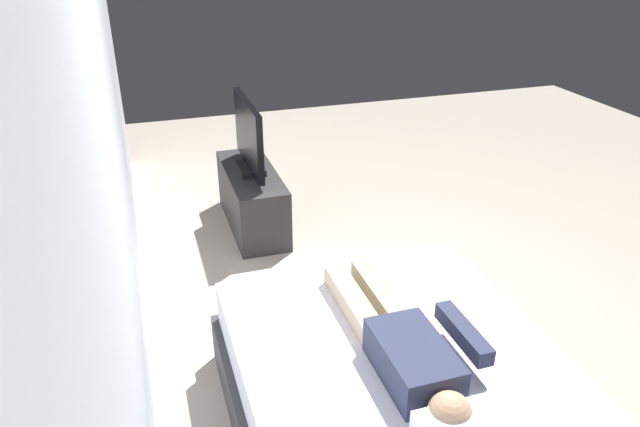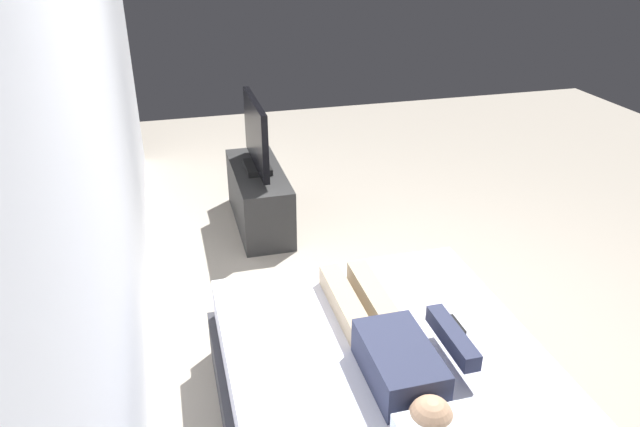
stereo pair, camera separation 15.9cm
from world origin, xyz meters
The scene contains 7 objects.
ground_plane centered at (0.00, 0.00, 0.00)m, with size 10.00×10.00×0.00m, color #ADA393.
back_wall centered at (0.40, 1.52, 1.40)m, with size 6.40×0.10×2.80m, color silver.
bed centered at (-0.80, 0.32, 0.26)m, with size 1.91×1.54×0.54m.
person centered at (-0.78, 0.32, 0.62)m, with size 1.26×0.46×0.18m.
remote centered at (-0.62, -0.08, 0.55)m, with size 0.15×0.04×0.02m, color black.
tv_stand centered at (1.76, 0.51, 0.25)m, with size 1.10×0.40×0.50m, color #2D2D2D.
tv centered at (1.76, 0.51, 0.78)m, with size 0.88×0.20×0.59m.
Camera 1 is at (-2.72, 1.35, 2.36)m, focal length 33.32 mm.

